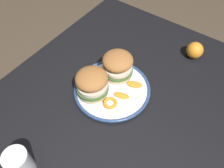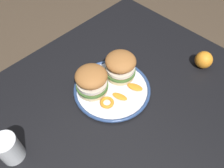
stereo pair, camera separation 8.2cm
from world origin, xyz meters
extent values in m
cube|color=black|center=(0.00, 0.00, 0.69)|extent=(1.17, 0.87, 0.03)
cube|color=black|center=(-0.53, -0.38, 0.34)|extent=(0.06, 0.06, 0.67)
cube|color=black|center=(-0.53, 0.38, 0.34)|extent=(0.06, 0.06, 0.67)
cylinder|color=white|center=(-0.07, -0.04, 0.71)|extent=(0.27, 0.27, 0.01)
torus|color=navy|center=(-0.07, -0.04, 0.71)|extent=(0.29, 0.29, 0.01)
cylinder|color=white|center=(-0.07, -0.04, 0.72)|extent=(0.20, 0.20, 0.00)
cylinder|color=beige|center=(-0.01, -0.09, 0.73)|extent=(0.11, 0.11, 0.02)
cylinder|color=#477033|center=(-0.01, -0.09, 0.74)|extent=(0.12, 0.12, 0.01)
cylinder|color=#BC3828|center=(-0.01, -0.09, 0.75)|extent=(0.10, 0.10, 0.01)
cylinder|color=silver|center=(-0.01, -0.09, 0.76)|extent=(0.11, 0.11, 0.01)
ellipsoid|color=#A36633|center=(-0.01, -0.09, 0.79)|extent=(0.14, 0.14, 0.05)
cylinder|color=beige|center=(-0.14, -0.07, 0.73)|extent=(0.11, 0.11, 0.02)
cylinder|color=#477033|center=(-0.14, -0.07, 0.74)|extent=(0.12, 0.12, 0.01)
cylinder|color=#BC3828|center=(-0.14, -0.07, 0.75)|extent=(0.10, 0.10, 0.01)
cylinder|color=silver|center=(-0.14, -0.07, 0.76)|extent=(0.11, 0.11, 0.01)
ellipsoid|color=#A36633|center=(-0.14, -0.07, 0.79)|extent=(0.13, 0.13, 0.05)
torus|color=orange|center=(-0.01, -0.01, 0.73)|extent=(0.07, 0.07, 0.01)
cylinder|color=#F4E5C6|center=(-0.01, -0.01, 0.72)|extent=(0.03, 0.03, 0.00)
ellipsoid|color=orange|center=(-0.06, 0.01, 0.72)|extent=(0.04, 0.06, 0.01)
ellipsoid|color=orange|center=(-0.13, 0.02, 0.72)|extent=(0.05, 0.07, 0.01)
cylinder|color=white|center=(0.33, -0.09, 0.75)|extent=(0.07, 0.07, 0.10)
cylinder|color=orange|center=(0.33, -0.09, 0.74)|extent=(0.06, 0.06, 0.06)
sphere|color=orange|center=(-0.42, 0.13, 0.74)|extent=(0.07, 0.07, 0.07)
camera|label=1|loc=(0.36, 0.26, 1.42)|focal=37.41mm
camera|label=2|loc=(0.31, 0.33, 1.42)|focal=37.41mm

